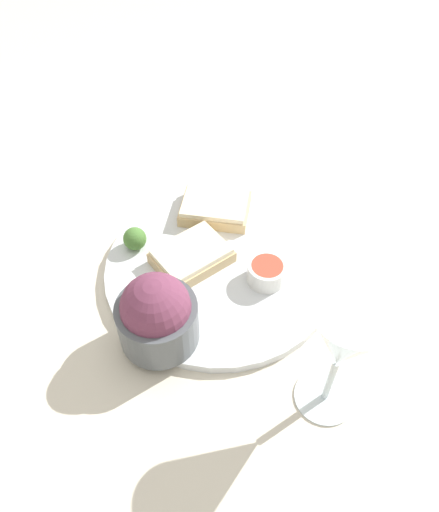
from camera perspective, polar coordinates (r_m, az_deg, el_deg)
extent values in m
plane|color=beige|center=(0.72, 0.00, -1.78)|extent=(4.00, 4.00, 0.00)
cylinder|color=silver|center=(0.71, 0.00, -1.43)|extent=(0.32, 0.32, 0.01)
cylinder|color=#4C5156|center=(0.62, -7.04, -7.49)|extent=(0.10, 0.10, 0.06)
sphere|color=#6B334C|center=(0.59, -7.31, -5.86)|extent=(0.08, 0.08, 0.08)
cylinder|color=white|center=(0.68, 5.40, -1.89)|extent=(0.05, 0.05, 0.03)
cylinder|color=#D14C38|center=(0.67, 5.46, -1.33)|extent=(0.04, 0.04, 0.01)
cube|color=#D1B27F|center=(0.71, -3.19, -0.18)|extent=(0.13, 0.12, 0.02)
cube|color=#F4E5C1|center=(0.70, -3.23, 0.52)|extent=(0.12, 0.11, 0.01)
cube|color=#D1B27F|center=(0.77, -0.50, 5.42)|extent=(0.12, 0.10, 0.02)
cube|color=#F4E5C1|center=(0.76, -0.51, 6.12)|extent=(0.11, 0.10, 0.01)
cylinder|color=silver|center=(0.62, 11.91, -15.41)|extent=(0.07, 0.07, 0.01)
cylinder|color=silver|center=(0.59, 12.54, -13.67)|extent=(0.01, 0.01, 0.08)
cone|color=silver|center=(0.51, 14.14, -9.20)|extent=(0.08, 0.08, 0.10)
sphere|color=#477533|center=(0.73, -9.65, 1.96)|extent=(0.03, 0.03, 0.03)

